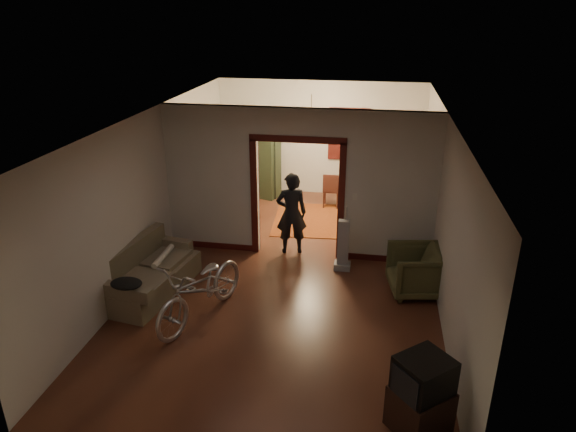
% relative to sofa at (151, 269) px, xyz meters
% --- Properties ---
extents(floor, '(5.00, 8.50, 0.01)m').
position_rel_sofa_xyz_m(floor, '(2.15, 1.10, -0.43)').
color(floor, '#3E1D13').
rests_on(floor, ground).
extents(ceiling, '(5.00, 8.50, 0.01)m').
position_rel_sofa_xyz_m(ceiling, '(2.15, 1.10, 2.37)').
color(ceiling, white).
rests_on(ceiling, floor).
extents(wall_back, '(5.00, 0.02, 2.80)m').
position_rel_sofa_xyz_m(wall_back, '(2.15, 5.35, 0.97)').
color(wall_back, beige).
rests_on(wall_back, floor).
extents(wall_left, '(0.02, 8.50, 2.80)m').
position_rel_sofa_xyz_m(wall_left, '(-0.35, 1.10, 0.97)').
color(wall_left, beige).
rests_on(wall_left, floor).
extents(wall_right, '(0.02, 8.50, 2.80)m').
position_rel_sofa_xyz_m(wall_right, '(4.65, 1.10, 0.97)').
color(wall_right, beige).
rests_on(wall_right, floor).
extents(partition_wall, '(5.00, 0.14, 2.80)m').
position_rel_sofa_xyz_m(partition_wall, '(2.15, 1.85, 0.97)').
color(partition_wall, beige).
rests_on(partition_wall, floor).
extents(door_casing, '(1.74, 0.20, 2.32)m').
position_rel_sofa_xyz_m(door_casing, '(2.15, 1.85, 0.67)').
color(door_casing, '#3E110E').
rests_on(door_casing, floor).
extents(far_window, '(0.98, 0.06, 1.28)m').
position_rel_sofa_xyz_m(far_window, '(2.85, 5.31, 1.12)').
color(far_window, black).
rests_on(far_window, wall_back).
extents(chandelier, '(0.24, 0.24, 0.24)m').
position_rel_sofa_xyz_m(chandelier, '(2.15, 3.60, 1.92)').
color(chandelier, '#FFE0A5').
rests_on(chandelier, ceiling).
extents(light_switch, '(0.08, 0.01, 0.12)m').
position_rel_sofa_xyz_m(light_switch, '(3.20, 1.78, 0.82)').
color(light_switch, silver).
rests_on(light_switch, partition_wall).
extents(sofa, '(1.12, 1.97, 0.86)m').
position_rel_sofa_xyz_m(sofa, '(0.00, 0.00, 0.00)').
color(sofa, brown).
rests_on(sofa, floor).
extents(rolled_paper, '(0.10, 0.76, 0.10)m').
position_rel_sofa_xyz_m(rolled_paper, '(0.10, 0.30, 0.10)').
color(rolled_paper, beige).
rests_on(rolled_paper, sofa).
extents(jacket, '(0.47, 0.35, 0.14)m').
position_rel_sofa_xyz_m(jacket, '(0.05, -0.91, 0.25)').
color(jacket, black).
rests_on(jacket, sofa).
extents(bicycle, '(1.29, 2.07, 1.03)m').
position_rel_sofa_xyz_m(bicycle, '(1.07, -0.59, 0.08)').
color(bicycle, silver).
rests_on(bicycle, floor).
extents(armchair, '(1.01, 0.99, 0.79)m').
position_rel_sofa_xyz_m(armchair, '(4.30, 0.75, -0.03)').
color(armchair, '#474728').
rests_on(armchair, floor).
extents(tv_stand, '(0.79, 0.79, 0.53)m').
position_rel_sofa_xyz_m(tv_stand, '(4.18, -2.29, -0.16)').
color(tv_stand, black).
rests_on(tv_stand, floor).
extents(crt_tv, '(0.74, 0.73, 0.47)m').
position_rel_sofa_xyz_m(crt_tv, '(4.18, -2.29, 0.28)').
color(crt_tv, black).
rests_on(crt_tv, tv_stand).
extents(vacuum, '(0.35, 0.31, 0.96)m').
position_rel_sofa_xyz_m(vacuum, '(3.05, 1.36, 0.05)').
color(vacuum, gray).
rests_on(vacuum, floor).
extents(person, '(0.66, 0.52, 1.60)m').
position_rel_sofa_xyz_m(person, '(2.02, 1.90, 0.37)').
color(person, black).
rests_on(person, floor).
extents(oriental_rug, '(1.62, 2.05, 0.01)m').
position_rel_sofa_xyz_m(oriental_rug, '(2.13, 3.51, -0.42)').
color(oriental_rug, '#65250F').
rests_on(oriental_rug, floor).
extents(locker, '(0.97, 0.73, 1.73)m').
position_rel_sofa_xyz_m(locker, '(0.77, 4.88, 0.44)').
color(locker, black).
rests_on(locker, floor).
extents(globe, '(0.30, 0.30, 0.30)m').
position_rel_sofa_xyz_m(globe, '(0.77, 4.88, 1.51)').
color(globe, '#1E5972').
rests_on(globe, locker).
extents(desk, '(1.09, 0.78, 0.72)m').
position_rel_sofa_xyz_m(desk, '(3.25, 4.69, -0.07)').
color(desk, '#331611').
rests_on(desk, floor).
extents(desk_chair, '(0.40, 0.40, 0.83)m').
position_rel_sofa_xyz_m(desk_chair, '(2.55, 4.43, -0.01)').
color(desk_chair, '#331611').
rests_on(desk_chair, floor).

